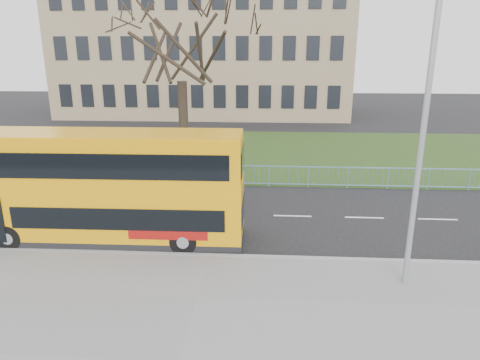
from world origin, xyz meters
TOP-DOWN VIEW (x-y plane):
  - ground at (0.00, 0.00)m, footprint 120.00×120.00m
  - kerb at (0.00, -1.55)m, footprint 80.00×0.20m
  - grass_verge at (0.00, 14.30)m, footprint 80.00×15.40m
  - guard_railing at (0.00, 6.60)m, footprint 40.00×0.12m
  - bare_tree at (-3.00, 10.00)m, footprint 8.33×8.33m
  - civic_building at (-5.00, 35.00)m, footprint 30.00×15.00m
  - yellow_bus at (-3.68, -0.33)m, footprint 9.48×2.38m
  - street_lamp at (5.90, -2.97)m, footprint 1.73×0.29m

SIDE VIEW (x-z plane):
  - ground at x=0.00m, z-range 0.00..0.00m
  - grass_verge at x=0.00m, z-range 0.00..0.08m
  - kerb at x=0.00m, z-range 0.00..0.14m
  - guard_railing at x=0.00m, z-range 0.00..1.10m
  - yellow_bus at x=-3.68m, z-range 0.14..4.11m
  - street_lamp at x=5.90m, z-range 0.51..8.68m
  - bare_tree at x=-3.00m, z-range 0.08..11.98m
  - civic_building at x=-5.00m, z-range 0.00..14.00m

